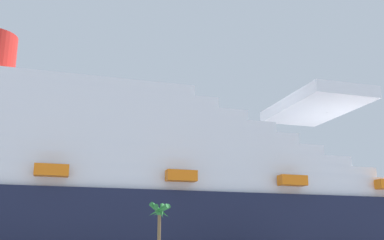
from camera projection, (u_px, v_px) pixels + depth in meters
name	position (u px, v px, depth m)	size (l,w,h in m)	color
cruise_ship	(100.00, 191.00, 130.21)	(275.79, 63.43, 68.21)	#191E38
palm_tree	(159.00, 216.00, 66.15)	(3.51, 3.40, 10.55)	brown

